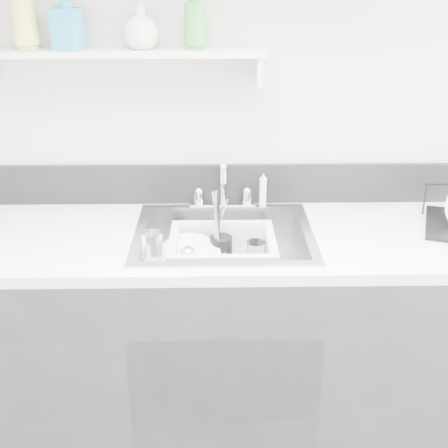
{
  "coord_description": "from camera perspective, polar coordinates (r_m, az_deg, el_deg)",
  "views": [
    {
      "loc": [
        -0.03,
        -0.63,
        1.78
      ],
      "look_at": [
        0.0,
        1.14,
        0.98
      ],
      "focal_mm": 45.0,
      "sensor_mm": 36.0,
      "label": 1
    }
  ],
  "objects": [
    {
      "name": "soap_bottle_c",
      "position": [
        2.08,
        -8.45,
        19.29
      ],
      "size": [
        0.15,
        0.15,
        0.16
      ],
      "primitive_type": "imported",
      "rotation": [
        0.0,
        0.0,
        -0.22
      ],
      "color": "silver",
      "rests_on": "wall_shelf"
    },
    {
      "name": "tumbler_counter",
      "position": [
        1.84,
        -7.32,
        -2.21
      ],
      "size": [
        0.08,
        0.08,
        0.09
      ],
      "primitive_type": "cylinder",
      "rotation": [
        0.0,
        0.0,
        0.18
      ],
      "color": "white",
      "rests_on": "counter_run"
    },
    {
      "name": "sink",
      "position": [
        2.06,
        -0.02,
        -3.23
      ],
      "size": [
        0.64,
        0.52,
        0.2
      ],
      "primitive_type": null,
      "color": "silver",
      "rests_on": "counter_run"
    },
    {
      "name": "side_sprayer",
      "position": [
        2.23,
        3.98,
        3.49
      ],
      "size": [
        0.03,
        0.03,
        0.14
      ],
      "primitive_type": "cylinder",
      "color": "silver",
      "rests_on": "counter_run"
    },
    {
      "name": "tumbler_in_tub",
      "position": [
        2.1,
        3.25,
        -3.08
      ],
      "size": [
        0.08,
        0.08,
        0.1
      ],
      "primitive_type": "cylinder",
      "rotation": [
        0.0,
        0.0,
        0.14
      ],
      "color": "white",
      "rests_on": "wash_tub"
    },
    {
      "name": "bowl_small",
      "position": [
        2.03,
        1.89,
        -5.17
      ],
      "size": [
        0.14,
        0.14,
        0.03
      ],
      "primitive_type": "imported",
      "rotation": [
        0.0,
        0.0,
        -0.43
      ],
      "color": "white",
      "rests_on": "wash_tub"
    },
    {
      "name": "soap_bottle_a",
      "position": [
        2.16,
        -19.7,
        19.53
      ],
      "size": [
        0.11,
        0.11,
        0.24
      ],
      "primitive_type": "imported",
      "rotation": [
        0.0,
        0.0,
        0.2
      ],
      "color": "#DEDC5F",
      "rests_on": "wall_shelf"
    },
    {
      "name": "room_shell",
      "position": [
        1.02,
        0.77,
        18.86
      ],
      "size": [
        3.5,
        3.0,
        2.6
      ],
      "color": "silver",
      "rests_on": "ground"
    },
    {
      "name": "ladle",
      "position": [
        2.06,
        -2.06,
        -4.01
      ],
      "size": [
        0.29,
        0.21,
        0.08
      ],
      "primitive_type": null,
      "rotation": [
        0.0,
        0.0,
        -0.48
      ],
      "color": "silver",
      "rests_on": "wash_tub"
    },
    {
      "name": "soap_bottle_b",
      "position": [
        2.11,
        -15.71,
        19.43
      ],
      "size": [
        0.11,
        0.11,
        0.2
      ],
      "primitive_type": "imported",
      "rotation": [
        0.0,
        0.0,
        -0.19
      ],
      "color": "teal",
      "rests_on": "wall_shelf"
    },
    {
      "name": "wash_tub",
      "position": [
        2.06,
        -0.16,
        -3.3
      ],
      "size": [
        0.39,
        0.32,
        0.15
      ],
      "primitive_type": null,
      "rotation": [
        0.0,
        0.0,
        0.02
      ],
      "color": "silver",
      "rests_on": "sink"
    },
    {
      "name": "plate_stack",
      "position": [
        2.07,
        -3.25,
        -4.16
      ],
      "size": [
        0.28,
        0.28,
        0.11
      ],
      "rotation": [
        0.0,
        0.0,
        -0.18
      ],
      "color": "white",
      "rests_on": "wash_tub"
    },
    {
      "name": "counter_run",
      "position": [
        2.25,
        -0.02,
        -11.6
      ],
      "size": [
        3.2,
        0.62,
        0.92
      ],
      "color": "#29292D",
      "rests_on": "ground"
    },
    {
      "name": "utensil_cup",
      "position": [
        2.12,
        -0.32,
        -2.43
      ],
      "size": [
        0.08,
        0.08,
        0.28
      ],
      "rotation": [
        0.0,
        0.0,
        0.01
      ],
      "color": "black",
      "rests_on": "wash_tub"
    },
    {
      "name": "faucet",
      "position": [
        2.22,
        -0.13,
        3.15
      ],
      "size": [
        0.26,
        0.18,
        0.23
      ],
      "color": "silver",
      "rests_on": "counter_run"
    },
    {
      "name": "soap_bottle_d",
      "position": [
        2.05,
        -3.0,
        20.27
      ],
      "size": [
        0.09,
        0.09,
        0.21
      ],
      "primitive_type": "imported",
      "rotation": [
        0.0,
        0.0,
        0.1
      ],
      "color": "green",
      "rests_on": "wall_shelf"
    },
    {
      "name": "backsplash",
      "position": [
        2.26,
        -0.15,
        4.09
      ],
      "size": [
        3.2,
        0.02,
        0.16
      ],
      "primitive_type": "cube",
      "color": "black",
      "rests_on": "counter_run"
    },
    {
      "name": "wall_shelf",
      "position": [
        2.1,
        -10.17,
        16.55
      ],
      "size": [
        1.0,
        0.16,
        0.12
      ],
      "color": "silver",
      "rests_on": "room_shell"
    }
  ]
}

